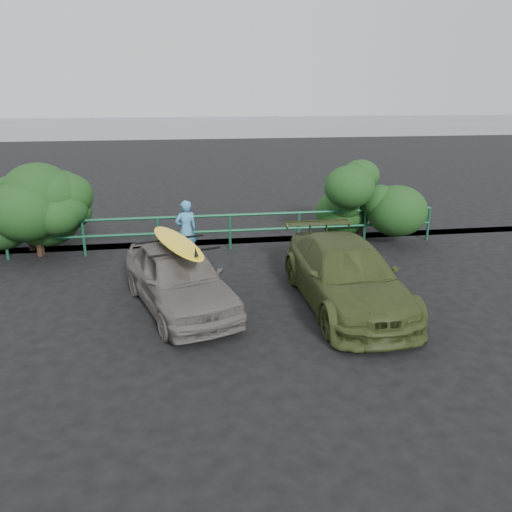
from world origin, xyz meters
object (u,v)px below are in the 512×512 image
at_px(olive_vehicle, 346,275).
at_px(man, 186,230).
at_px(surfboard, 177,242).
at_px(sedan, 179,278).
at_px(guardrail, 195,233).

bearing_deg(olive_vehicle, man, 131.17).
bearing_deg(olive_vehicle, surfboard, 173.10).
xyz_separation_m(sedan, olive_vehicle, (3.45, -0.37, -0.00)).
xyz_separation_m(olive_vehicle, man, (-3.22, 3.58, 0.13)).
bearing_deg(surfboard, guardrail, 65.71).
distance_m(sedan, olive_vehicle, 3.46).
relative_size(sedan, surfboard, 1.44).
height_order(olive_vehicle, surfboard, surfboard).
bearing_deg(man, sedan, 72.08).
relative_size(sedan, man, 2.45).
bearing_deg(man, guardrail, -123.36).
distance_m(guardrail, man, 0.76).
distance_m(man, surfboard, 3.28).
bearing_deg(guardrail, olive_vehicle, -54.90).
bearing_deg(sedan, guardrail, 65.71).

